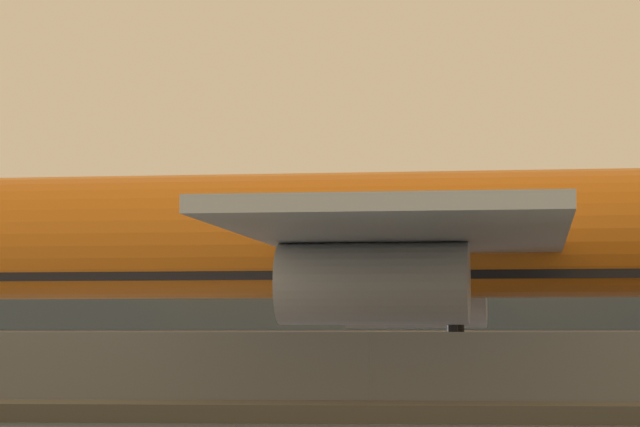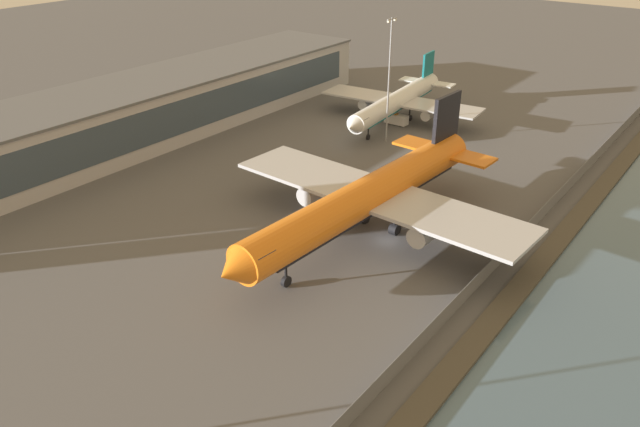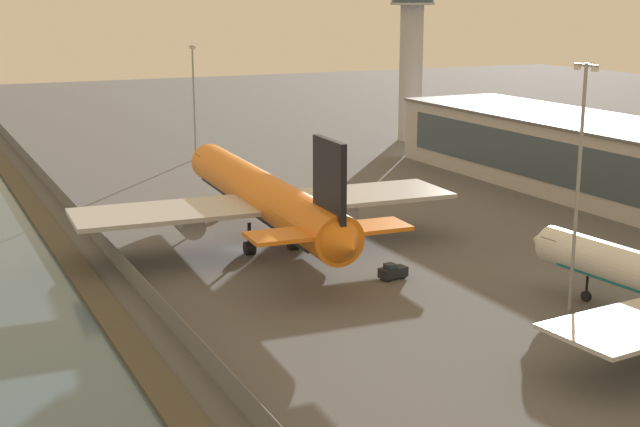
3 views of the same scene
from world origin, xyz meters
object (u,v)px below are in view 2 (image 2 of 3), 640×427
object	(u,v)px
ops_van	(397,119)
apron_light_mast_apron_west	(389,76)
passenger_jet_white_teal	(398,101)
cargo_jet_orange	(370,196)
baggage_tug	(388,176)

from	to	relation	value
ops_van	apron_light_mast_apron_west	distance (m)	16.74
passenger_jet_white_teal	ops_van	xyz separation A→B (m)	(-2.03, -1.14, -3.50)
cargo_jet_orange	apron_light_mast_apron_west	size ratio (longest dim) A/B	2.28
baggage_tug	cargo_jet_orange	bearing A→B (deg)	-157.03
ops_van	apron_light_mast_apron_west	xyz separation A→B (m)	(-10.49, -3.59, 12.54)
passenger_jet_white_teal	baggage_tug	distance (m)	33.70
baggage_tug	ops_van	bearing A→B (deg)	27.74
cargo_jet_orange	apron_light_mast_apron_west	world-z (taller)	apron_light_mast_apron_west
ops_van	baggage_tug	bearing A→B (deg)	-152.26
baggage_tug	apron_light_mast_apron_west	world-z (taller)	apron_light_mast_apron_west
cargo_jet_orange	ops_van	xyz separation A→B (m)	(46.50, 22.52, -5.22)
ops_van	apron_light_mast_apron_west	size ratio (longest dim) A/B	0.21
passenger_jet_white_teal	cargo_jet_orange	bearing A→B (deg)	-154.00
apron_light_mast_apron_west	cargo_jet_orange	bearing A→B (deg)	-152.26
passenger_jet_white_teal	baggage_tug	size ratio (longest dim) A/B	12.86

